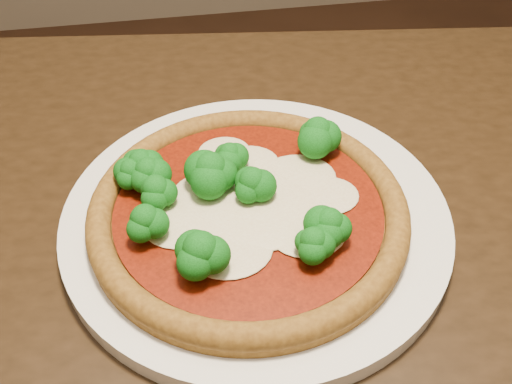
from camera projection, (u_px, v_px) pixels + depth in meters
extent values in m
cube|color=black|center=(284.00, 283.00, 0.51)|extent=(1.44, 1.02, 0.04)
cylinder|color=white|center=(256.00, 216.00, 0.53)|extent=(0.36, 0.36, 0.02)
cylinder|color=brown|center=(248.00, 214.00, 0.51)|extent=(0.28, 0.28, 0.01)
torus|color=brown|center=(248.00, 208.00, 0.51)|extent=(0.29, 0.29, 0.02)
cylinder|color=maroon|center=(248.00, 208.00, 0.51)|extent=(0.24, 0.24, 0.00)
ellipsoid|color=beige|center=(307.00, 231.00, 0.48)|extent=(0.07, 0.06, 0.01)
ellipsoid|color=beige|center=(297.00, 177.00, 0.53)|extent=(0.07, 0.07, 0.01)
ellipsoid|color=beige|center=(182.00, 222.00, 0.49)|extent=(0.07, 0.06, 0.01)
ellipsoid|color=beige|center=(209.00, 195.00, 0.52)|extent=(0.07, 0.06, 0.01)
ellipsoid|color=beige|center=(224.00, 151.00, 0.56)|extent=(0.05, 0.05, 0.00)
ellipsoid|color=beige|center=(230.00, 249.00, 0.47)|extent=(0.07, 0.07, 0.01)
ellipsoid|color=beige|center=(255.00, 207.00, 0.50)|extent=(0.12, 0.11, 0.01)
ellipsoid|color=beige|center=(248.00, 163.00, 0.55)|extent=(0.06, 0.05, 0.00)
ellipsoid|color=beige|center=(329.00, 195.00, 0.52)|extent=(0.06, 0.05, 0.00)
ellipsoid|color=#147D1A|center=(318.00, 133.00, 0.55)|extent=(0.05, 0.05, 0.04)
ellipsoid|color=#147D1A|center=(230.00, 155.00, 0.53)|extent=(0.04, 0.04, 0.03)
ellipsoid|color=#147D1A|center=(145.00, 220.00, 0.47)|extent=(0.04, 0.04, 0.03)
ellipsoid|color=#147D1A|center=(141.00, 163.00, 0.52)|extent=(0.04, 0.04, 0.03)
ellipsoid|color=#147D1A|center=(329.00, 224.00, 0.46)|extent=(0.04, 0.04, 0.04)
ellipsoid|color=#147D1A|center=(131.00, 171.00, 0.51)|extent=(0.04, 0.04, 0.03)
ellipsoid|color=#147D1A|center=(253.00, 183.00, 0.50)|extent=(0.04, 0.04, 0.04)
ellipsoid|color=#147D1A|center=(313.00, 242.00, 0.45)|extent=(0.04, 0.04, 0.03)
ellipsoid|color=#147D1A|center=(156.00, 190.00, 0.49)|extent=(0.04, 0.04, 0.03)
ellipsoid|color=#147D1A|center=(201.00, 251.00, 0.44)|extent=(0.05, 0.05, 0.04)
ellipsoid|color=#147D1A|center=(211.00, 170.00, 0.50)|extent=(0.05, 0.05, 0.04)
ellipsoid|color=#147D1A|center=(148.00, 172.00, 0.51)|extent=(0.04, 0.04, 0.03)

